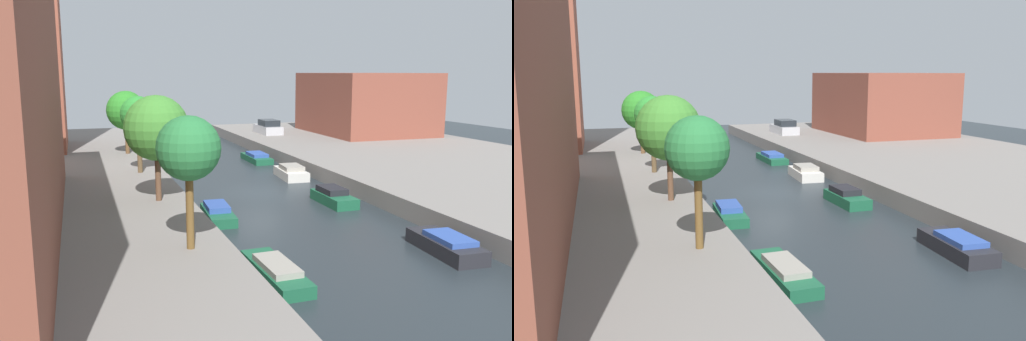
# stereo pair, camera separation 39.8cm
# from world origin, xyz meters

# --- Properties ---
(ground_plane) EXTENTS (84.00, 84.00, 0.00)m
(ground_plane) POSITION_xyz_m (0.00, 0.00, 0.00)
(ground_plane) COLOR #232B30
(quay_right) EXTENTS (20.00, 64.00, 1.00)m
(quay_right) POSITION_xyz_m (15.00, 0.00, 0.50)
(quay_right) COLOR gray
(quay_right) RESTS_ON ground_plane
(low_block_right) EXTENTS (10.00, 12.90, 6.08)m
(low_block_right) POSITION_xyz_m (18.00, 19.07, 4.04)
(low_block_right) COLOR brown
(low_block_right) RESTS_ON quay_right
(street_tree_0) EXTENTS (2.28, 2.28, 4.76)m
(street_tree_0) POSITION_xyz_m (-6.57, -11.78, 4.58)
(street_tree_0) COLOR brown
(street_tree_0) RESTS_ON quay_left
(street_tree_1) EXTENTS (3.15, 3.15, 5.14)m
(street_tree_1) POSITION_xyz_m (-6.57, -4.12, 4.55)
(street_tree_1) COLOR brown
(street_tree_1) RESTS_ON quay_left
(street_tree_2) EXTENTS (2.19, 2.19, 4.76)m
(street_tree_2) POSITION_xyz_m (-6.57, 3.69, 4.61)
(street_tree_2) COLOR brown
(street_tree_2) RESTS_ON quay_left
(street_tree_3) EXTENTS (2.95, 2.95, 4.79)m
(street_tree_3) POSITION_xyz_m (-6.57, 12.01, 4.30)
(street_tree_3) COLOR brown
(street_tree_3) RESTS_ON quay_left
(parked_car) EXTENTS (1.89, 4.32, 1.42)m
(parked_car) POSITION_xyz_m (8.33, 21.44, 1.59)
(parked_car) COLOR #B7B7BC
(parked_car) RESTS_ON quay_right
(moored_boat_left_1) EXTENTS (1.32, 4.23, 0.67)m
(moored_boat_left_1) POSITION_xyz_m (-3.82, -13.13, 0.29)
(moored_boat_left_1) COLOR #195638
(moored_boat_left_1) RESTS_ON ground_plane
(moored_boat_left_2) EXTENTS (1.48, 3.57, 0.75)m
(moored_boat_left_2) POSITION_xyz_m (-3.80, -4.92, 0.32)
(moored_boat_left_2) COLOR #195638
(moored_boat_left_2) RESTS_ON ground_plane
(moored_boat_right_1) EXTENTS (1.63, 3.81, 0.82)m
(moored_boat_right_1) POSITION_xyz_m (3.64, -12.75, 0.36)
(moored_boat_right_1) COLOR #232328
(moored_boat_right_1) RESTS_ON ground_plane
(moored_boat_right_2) EXTENTS (1.39, 3.37, 0.90)m
(moored_boat_right_2) POSITION_xyz_m (3.10, -3.83, 0.38)
(moored_boat_right_2) COLOR #195638
(moored_boat_right_2) RESTS_ON ground_plane
(moored_boat_right_3) EXTENTS (1.79, 3.61, 0.92)m
(moored_boat_right_3) POSITION_xyz_m (3.63, 3.68, 0.39)
(moored_boat_right_3) COLOR beige
(moored_boat_right_3) RESTS_ON ground_plane
(moored_boat_right_4) EXTENTS (1.46, 4.26, 0.73)m
(moored_boat_right_4) POSITION_xyz_m (3.58, 11.02, 0.31)
(moored_boat_right_4) COLOR #195638
(moored_boat_right_4) RESTS_ON ground_plane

